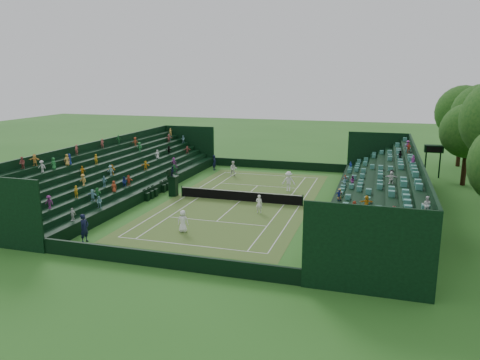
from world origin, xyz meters
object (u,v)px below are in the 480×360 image
Objects in this scene: player_far_west at (233,169)px; player_near_east at (259,204)px; umpire_chair at (173,183)px; player_far_east at (289,181)px; player_near_west at (183,221)px; tennis_net at (240,196)px.

player_near_east is at bearing -83.99° from player_far_west.
player_far_east is (10.20, 5.06, -0.23)m from umpire_chair.
player_near_east is 14.81m from player_far_west.
player_far_east is (5.02, 14.56, 0.17)m from player_near_west.
tennis_net is at bearing -106.80° from player_near_west.
player_near_west is at bearing -103.18° from player_far_west.
player_near_east is at bearing -18.55° from umpire_chair.
player_far_west is 0.87× the size of player_far_east.
tennis_net is at bearing -0.30° from umpire_chair.
player_near_west is 15.40m from player_far_east.
umpire_chair is (-6.70, 0.03, 0.71)m from tennis_net.
player_near_west is (5.18, -9.49, -0.40)m from umpire_chair.
player_far_east is at bearing -54.72° from player_far_west.
player_far_east is at bearing 26.39° from umpire_chair.
tennis_net is at bearing -89.19° from player_far_west.
umpire_chair is at bearing 179.70° from tennis_net.
umpire_chair is 1.44× the size of player_far_east.
player_far_east is (7.40, -5.11, 0.13)m from player_far_west.
player_far_west reaches higher than player_near_west.
umpire_chair reaches higher than player_far_east.
umpire_chair is at bearing -125.47° from player_far_west.
player_far_west is at bearing -62.38° from player_near_east.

